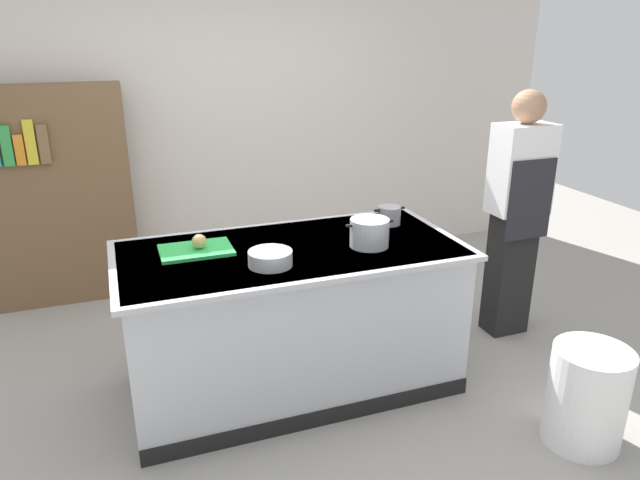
{
  "coord_description": "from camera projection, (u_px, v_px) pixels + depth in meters",
  "views": [
    {
      "loc": [
        -0.91,
        -3.0,
        2.09
      ],
      "look_at": [
        0.25,
        0.2,
        0.85
      ],
      "focal_mm": 32.85,
      "sensor_mm": 36.0,
      "label": 1
    }
  ],
  "objects": [
    {
      "name": "ground_plane",
      "position": [
        293.0,
        383.0,
        3.65
      ],
      "size": [
        10.0,
        10.0,
        0.0
      ],
      "primitive_type": "plane",
      "color": "#9E9991"
    },
    {
      "name": "back_wall",
      "position": [
        217.0,
        100.0,
        4.99
      ],
      "size": [
        6.4,
        0.12,
        3.0
      ],
      "primitive_type": "cube",
      "color": "silver",
      "rests_on": "ground_plane"
    },
    {
      "name": "counter_island",
      "position": [
        292.0,
        316.0,
        3.49
      ],
      "size": [
        1.98,
        0.98,
        0.9
      ],
      "color": "#B7BABF",
      "rests_on": "ground_plane"
    },
    {
      "name": "cutting_board",
      "position": [
        196.0,
        250.0,
        3.29
      ],
      "size": [
        0.4,
        0.28,
        0.02
      ],
      "primitive_type": "cube",
      "color": "green",
      "rests_on": "counter_island"
    },
    {
      "name": "onion",
      "position": [
        199.0,
        241.0,
        3.27
      ],
      "size": [
        0.08,
        0.08,
        0.08
      ],
      "primitive_type": "sphere",
      "color": "tan",
      "rests_on": "cutting_board"
    },
    {
      "name": "stock_pot",
      "position": [
        369.0,
        233.0,
        3.35
      ],
      "size": [
        0.29,
        0.23,
        0.16
      ],
      "color": "#B7BABF",
      "rests_on": "counter_island"
    },
    {
      "name": "sauce_pan",
      "position": [
        389.0,
        215.0,
        3.74
      ],
      "size": [
        0.21,
        0.14,
        0.12
      ],
      "color": "#99999E",
      "rests_on": "counter_island"
    },
    {
      "name": "mixing_bowl",
      "position": [
        270.0,
        258.0,
        3.09
      ],
      "size": [
        0.24,
        0.24,
        0.08
      ],
      "primitive_type": "cylinder",
      "color": "#B7BABF",
      "rests_on": "counter_island"
    },
    {
      "name": "trash_bin",
      "position": [
        587.0,
        397.0,
        3.06
      ],
      "size": [
        0.4,
        0.4,
        0.55
      ],
      "primitive_type": "cylinder",
      "color": "white",
      "rests_on": "ground_plane"
    },
    {
      "name": "person_chef",
      "position": [
        517.0,
        210.0,
        3.99
      ],
      "size": [
        0.38,
        0.25,
        1.72
      ],
      "rotation": [
        0.0,
        0.0,
        1.35
      ],
      "color": "black",
      "rests_on": "ground_plane"
    },
    {
      "name": "bookshelf",
      "position": [
        58.0,
        197.0,
        4.52
      ],
      "size": [
        1.1,
        0.31,
        1.7
      ],
      "color": "brown",
      "rests_on": "ground_plane"
    }
  ]
}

